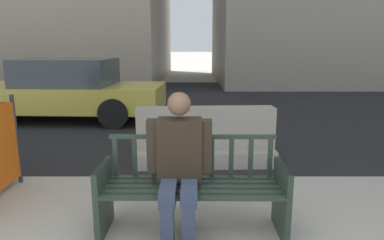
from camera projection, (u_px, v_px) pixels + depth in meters
street_asphalt at (181, 103)px, 10.43m from camera, size 120.00×12.00×0.01m
street_bench at (192, 191)px, 3.16m from camera, size 1.69×0.54×0.88m
seated_person at (179, 163)px, 3.04m from camera, size 0.58×0.72×1.31m
jersey_barrier_centre at (205, 141)px, 5.05m from camera, size 2.03×0.77×0.84m
car_taxi_near at (63, 91)px, 7.98m from camera, size 4.81×2.07×1.42m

